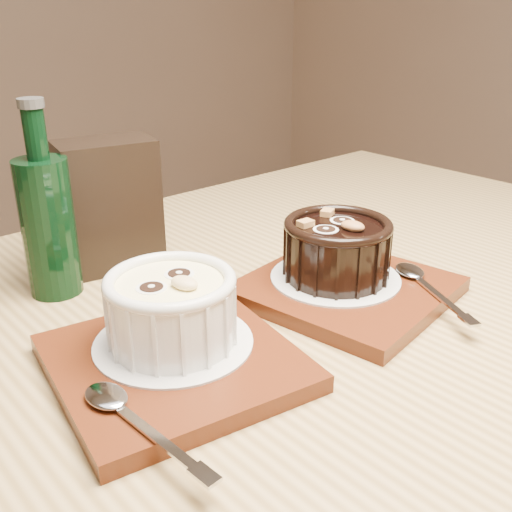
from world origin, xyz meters
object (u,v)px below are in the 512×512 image
at_px(table, 280,412).
at_px(green_bottle, 48,222).
at_px(ramekin_white, 171,306).
at_px(tray_right, 347,289).
at_px(ramekin_dark, 337,246).
at_px(tray_left, 174,363).
at_px(condiment_stand, 110,205).

bearing_deg(table, green_bottle, 121.87).
bearing_deg(ramekin_white, table, -26.78).
bearing_deg(tray_right, ramekin_dark, 99.48).
bearing_deg(green_bottle, ramekin_white, -81.79).
height_order(tray_left, ramekin_white, ramekin_white).
height_order(table, ramekin_dark, ramekin_dark).
height_order(table, ramekin_white, ramekin_white).
height_order(ramekin_white, tray_right, ramekin_white).
xyz_separation_m(ramekin_white, ramekin_dark, (0.19, 0.00, 0.00)).
bearing_deg(table, condiment_stand, 102.35).
distance_m(table, ramekin_white, 0.17).
xyz_separation_m(ramekin_dark, green_bottle, (-0.22, 0.18, 0.02)).
bearing_deg(tray_right, ramekin_white, 176.93).
relative_size(tray_left, tray_right, 1.00).
bearing_deg(tray_right, green_bottle, 138.96).
relative_size(tray_right, ramekin_dark, 1.70).
relative_size(table, condiment_stand, 8.81).
distance_m(table, condiment_stand, 0.28).
distance_m(table, green_bottle, 0.29).
xyz_separation_m(tray_left, green_bottle, (-0.02, 0.20, 0.07)).
relative_size(ramekin_white, ramekin_dark, 0.99).
distance_m(tray_left, ramekin_white, 0.05).
height_order(tray_left, green_bottle, green_bottle).
bearing_deg(tray_right, table, -173.87).
xyz_separation_m(table, green_bottle, (-0.13, 0.20, 0.17)).
bearing_deg(ramekin_white, tray_left, -137.89).
xyz_separation_m(tray_right, ramekin_dark, (-0.00, 0.01, 0.04)).
bearing_deg(condiment_stand, table, -77.65).
relative_size(tray_left, ramekin_white, 1.72).
height_order(tray_right, green_bottle, green_bottle).
distance_m(table, ramekin_dark, 0.17).
height_order(ramekin_white, green_bottle, green_bottle).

